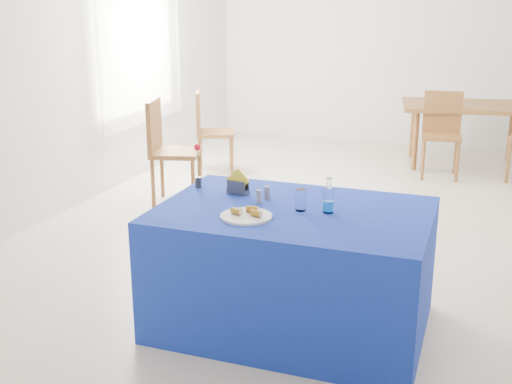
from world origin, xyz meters
TOP-DOWN VIEW (x-y plane):
  - floor at (0.00, 0.00)m, footprint 7.00×7.00m
  - room_shell at (0.00, 0.00)m, footprint 7.00×7.00m
  - window_pane at (-2.47, 0.80)m, footprint 0.04×1.50m
  - curtain at (-2.40, 0.80)m, footprint 0.04×1.75m
  - plate at (0.00, -2.33)m, footprint 0.30×0.30m
  - drinking_glass at (0.26, -2.11)m, footprint 0.06×0.06m
  - salt_shaker at (-0.02, -2.06)m, footprint 0.03×0.03m
  - pepper_shaker at (0.00, -1.96)m, footprint 0.03×0.03m
  - blue_table at (0.22, -2.10)m, footprint 1.60×1.10m
  - water_bottle at (0.42, -2.08)m, footprint 0.06×0.06m
  - napkin_holder at (-0.21, -1.91)m, footprint 0.16×0.08m
  - rose_vase at (-0.51, -1.87)m, footprint 0.05×0.05m
  - oak_table at (1.03, 2.51)m, footprint 1.65×1.20m
  - chair_bg_left at (0.79, 1.92)m, footprint 0.47×0.47m
  - chair_win_a at (-1.68, -0.07)m, footprint 0.56×0.56m
  - chair_win_b at (-1.77, 1.12)m, footprint 0.56×0.56m
  - banana_pieces at (0.01, -2.32)m, footprint 0.19×0.12m

SIDE VIEW (x-z plane):
  - floor at x=0.00m, z-range 0.00..0.00m
  - blue_table at x=0.22m, z-range 0.00..0.76m
  - chair_win_b at x=-1.77m, z-range 0.07..1.03m
  - chair_bg_left at x=0.79m, z-range 0.07..1.04m
  - chair_win_a at x=-1.68m, z-range 0.08..1.11m
  - oak_table at x=1.03m, z-range 0.30..1.06m
  - plate at x=0.00m, z-range 0.76..0.77m
  - banana_pieces at x=0.01m, z-range 0.77..0.81m
  - salt_shaker at x=-0.02m, z-range 0.76..0.84m
  - pepper_shaker at x=0.00m, z-range 0.76..0.84m
  - napkin_holder at x=-0.21m, z-range 0.72..0.89m
  - drinking_glass at x=0.26m, z-range 0.76..0.89m
  - water_bottle at x=0.42m, z-range 0.72..0.94m
  - rose_vase at x=-0.51m, z-range 0.75..1.05m
  - window_pane at x=-2.47m, z-range 0.75..2.35m
  - curtain at x=-2.40m, z-range 0.62..2.48m
  - room_shell at x=0.00m, z-range -1.75..5.25m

